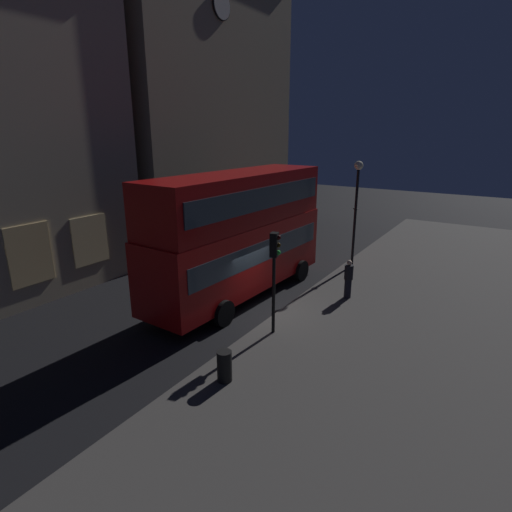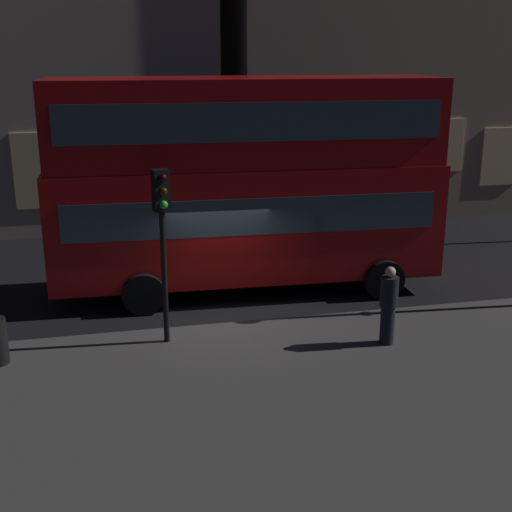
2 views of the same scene
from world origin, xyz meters
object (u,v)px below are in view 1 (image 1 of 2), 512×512
traffic_light_far_side (299,195)px  litter_bin (224,366)px  traffic_light_near_kerb (275,262)px  pedestrian (348,279)px  double_decker_bus (239,230)px  street_lamp (357,194)px

traffic_light_far_side → litter_bin: bearing=6.7°
traffic_light_near_kerb → pedestrian: (4.59, -1.11, -1.82)m
traffic_light_far_side → pedestrian: (-8.80, -6.89, -1.97)m
double_decker_bus → pedestrian: double_decker_bus is taller
double_decker_bus → pedestrian: size_ratio=5.87×
traffic_light_far_side → street_lamp: 7.23m
pedestrian → double_decker_bus: bearing=-66.8°
double_decker_bus → street_lamp: (6.47, -2.95, 0.94)m
double_decker_bus → traffic_light_near_kerb: (-2.41, -3.19, -0.27)m
traffic_light_far_side → street_lamp: size_ratio=0.74×
litter_bin → double_decker_bus: bearing=31.0°
traffic_light_near_kerb → litter_bin: bearing=170.8°
traffic_light_far_side → pedestrian: bearing=24.9°
street_lamp → litter_bin: street_lamp is taller
street_lamp → pedestrian: 5.43m
traffic_light_far_side → litter_bin: traffic_light_far_side is taller
traffic_light_far_side → street_lamp: bearing=37.7°
street_lamp → pedestrian: bearing=-162.6°
double_decker_bus → litter_bin: double_decker_bus is taller
traffic_light_near_kerb → street_lamp: (8.89, 0.24, 1.21)m
double_decker_bus → street_lamp: street_lamp is taller
traffic_light_near_kerb → litter_bin: size_ratio=3.92×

